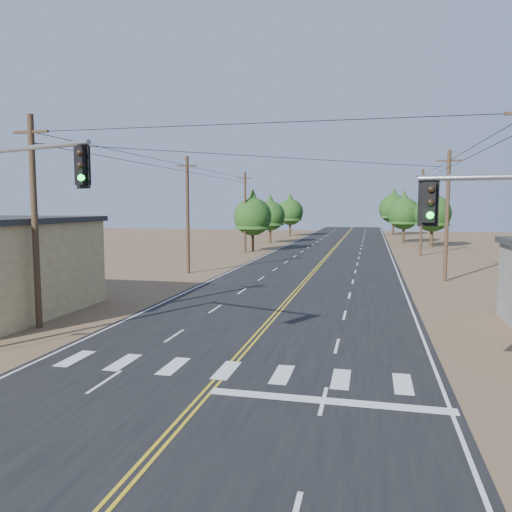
% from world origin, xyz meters
% --- Properties ---
extents(ground, '(220.00, 220.00, 0.00)m').
position_xyz_m(ground, '(0.00, 0.00, 0.00)').
color(ground, brown).
rests_on(ground, ground).
extents(road, '(15.00, 200.00, 0.02)m').
position_xyz_m(road, '(0.00, 30.00, 0.01)').
color(road, black).
rests_on(road, ground).
extents(utility_pole_left_near, '(1.80, 0.30, 10.00)m').
position_xyz_m(utility_pole_left_near, '(-10.50, 12.00, 5.12)').
color(utility_pole_left_near, '#4C3826').
rests_on(utility_pole_left_near, ground).
extents(utility_pole_left_mid, '(1.80, 0.30, 10.00)m').
position_xyz_m(utility_pole_left_mid, '(-10.50, 32.00, 5.12)').
color(utility_pole_left_mid, '#4C3826').
rests_on(utility_pole_left_mid, ground).
extents(utility_pole_left_far, '(1.80, 0.30, 10.00)m').
position_xyz_m(utility_pole_left_far, '(-10.50, 52.00, 5.12)').
color(utility_pole_left_far, '#4C3826').
rests_on(utility_pole_left_far, ground).
extents(utility_pole_right_mid, '(1.80, 0.30, 10.00)m').
position_xyz_m(utility_pole_right_mid, '(10.50, 32.00, 5.12)').
color(utility_pole_right_mid, '#4C3826').
rests_on(utility_pole_right_mid, ground).
extents(utility_pole_right_far, '(1.80, 0.30, 10.00)m').
position_xyz_m(utility_pole_right_far, '(10.50, 52.00, 5.12)').
color(utility_pole_right_far, '#4C3826').
rests_on(utility_pole_right_far, ground).
extents(tree_left_near, '(4.82, 4.82, 8.03)m').
position_xyz_m(tree_left_near, '(-9.91, 53.57, 4.91)').
color(tree_left_near, '#3F2D1E').
rests_on(tree_left_near, ground).
extents(tree_left_mid, '(4.63, 4.63, 7.72)m').
position_xyz_m(tree_left_mid, '(-10.56, 68.16, 4.72)').
color(tree_left_mid, '#3F2D1E').
rests_on(tree_left_mid, ground).
extents(tree_left_far, '(5.03, 5.03, 8.38)m').
position_xyz_m(tree_left_far, '(-10.38, 86.58, 5.12)').
color(tree_left_far, '#3F2D1E').
rests_on(tree_left_far, ground).
extents(tree_right_near, '(5.18, 5.18, 8.63)m').
position_xyz_m(tree_right_near, '(13.22, 65.69, 5.28)').
color(tree_right_near, '#3F2D1E').
rests_on(tree_right_near, ground).
extents(tree_right_mid, '(4.98, 4.98, 8.31)m').
position_xyz_m(tree_right_mid, '(9.83, 73.32, 5.08)').
color(tree_right_mid, '#3F2D1E').
rests_on(tree_right_mid, ground).
extents(tree_right_far, '(5.69, 5.69, 9.48)m').
position_xyz_m(tree_right_far, '(9.12, 94.42, 5.80)').
color(tree_right_far, '#3F2D1E').
rests_on(tree_right_far, ground).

